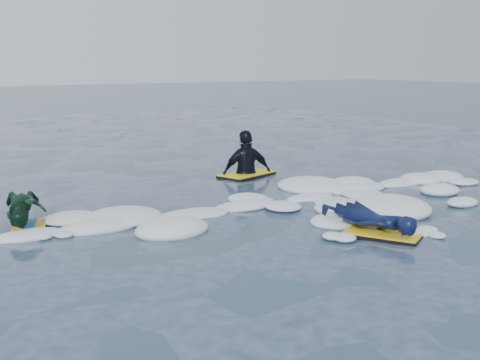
% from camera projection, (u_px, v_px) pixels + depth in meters
% --- Properties ---
extents(ground, '(120.00, 120.00, 0.00)m').
position_uv_depth(ground, '(235.00, 241.00, 8.06)').
color(ground, '#1C3945').
rests_on(ground, ground).
extents(foam_band, '(12.00, 3.10, 0.30)m').
position_uv_depth(foam_band, '(198.00, 224.00, 8.92)').
color(foam_band, white).
rests_on(foam_band, ground).
extents(prone_woman_unit, '(0.98, 1.61, 0.39)m').
position_uv_depth(prone_woman_unit, '(372.00, 220.00, 8.35)').
color(prone_woman_unit, black).
rests_on(prone_woman_unit, ground).
extents(prone_child_unit, '(0.94, 1.38, 0.49)m').
position_uv_depth(prone_child_unit, '(25.00, 211.00, 8.66)').
color(prone_child_unit, black).
rests_on(prone_child_unit, ground).
extents(waiting_rider_unit, '(1.36, 0.99, 1.83)m').
position_uv_depth(waiting_rider_unit, '(247.00, 174.00, 12.56)').
color(waiting_rider_unit, black).
rests_on(waiting_rider_unit, ground).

